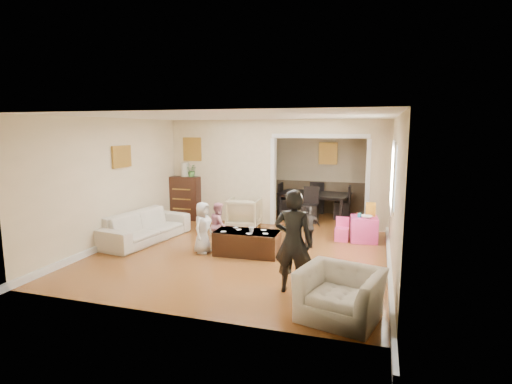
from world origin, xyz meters
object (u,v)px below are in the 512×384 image
(armchair_front, at_px, (340,294))
(dining_table, at_px, (314,205))
(child_kneel_b, at_px, (219,225))
(dresser, at_px, (186,198))
(play_table, at_px, (364,229))
(child_toddler, at_px, (309,227))
(sofa, at_px, (145,226))
(coffee_cup, at_px, (251,230))
(armchair_back, at_px, (244,213))
(coffee_table, at_px, (247,243))
(cyan_cup, at_px, (359,215))
(table_lamp, at_px, (185,170))
(child_kneel_a, at_px, (203,228))
(adult_person, at_px, (293,242))

(armchair_front, bearing_deg, dining_table, 116.80)
(child_kneel_b, bearing_deg, dresser, 17.95)
(play_table, relative_size, child_kneel_b, 0.60)
(dining_table, distance_m, child_toddler, 2.92)
(armchair_front, relative_size, play_table, 1.78)
(sofa, xyz_separation_m, coffee_cup, (2.49, -0.31, 0.19))
(armchair_back, height_order, dining_table, armchair_back)
(coffee_table, bearing_deg, cyan_cup, 38.01)
(armchair_front, height_order, cyan_cup, armchair_front)
(table_lamp, bearing_deg, child_kneel_a, -57.08)
(sofa, bearing_deg, dresser, 12.49)
(play_table, distance_m, child_kneel_b, 3.08)
(sofa, height_order, cyan_cup, sofa)
(armchair_front, distance_m, child_kneel_b, 3.60)
(table_lamp, bearing_deg, adult_person, -46.64)
(armchair_back, bearing_deg, cyan_cup, 165.12)
(coffee_table, distance_m, child_kneel_a, 0.90)
(play_table, relative_size, child_kneel_a, 0.55)
(armchair_front, bearing_deg, dresser, 148.93)
(play_table, bearing_deg, child_kneel_a, -149.17)
(table_lamp, xyz_separation_m, child_toddler, (3.58, -1.70, -0.88))
(table_lamp, relative_size, play_table, 0.65)
(coffee_cup, bearing_deg, cyan_cup, 40.35)
(table_lamp, bearing_deg, armchair_back, -12.85)
(table_lamp, distance_m, coffee_table, 3.69)
(play_table, height_order, cyan_cup, cyan_cup)
(armchair_back, relative_size, coffee_cup, 7.40)
(armchair_back, xyz_separation_m, dresser, (-1.77, 0.40, 0.21))
(armchair_back, height_order, dresser, dresser)
(child_kneel_a, distance_m, child_toddler, 2.10)
(armchair_back, relative_size, armchair_front, 0.80)
(armchair_back, relative_size, play_table, 1.42)
(coffee_cup, xyz_separation_m, play_table, (1.99, 1.65, -0.24))
(dresser, bearing_deg, coffee_table, -44.02)
(sofa, height_order, table_lamp, table_lamp)
(coffee_cup, height_order, play_table, coffee_cup)
(armchair_back, distance_m, coffee_cup, 2.27)
(dresser, xyz_separation_m, child_kneel_b, (1.83, -2.15, -0.11))
(dresser, relative_size, child_kneel_b, 1.24)
(sofa, relative_size, table_lamp, 5.94)
(dresser, relative_size, child_kneel_a, 1.14)
(sofa, relative_size, child_toddler, 2.45)
(sofa, relative_size, child_kneel_b, 2.33)
(armchair_back, relative_size, dining_table, 0.42)
(cyan_cup, bearing_deg, armchair_front, -90.65)
(cyan_cup, bearing_deg, play_table, 26.57)
(sofa, bearing_deg, child_kneel_b, -79.96)
(play_table, xyz_separation_m, child_toddler, (-1.04, -0.85, 0.17))
(armchair_front, bearing_deg, sofa, 165.65)
(coffee_cup, bearing_deg, dresser, 136.51)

